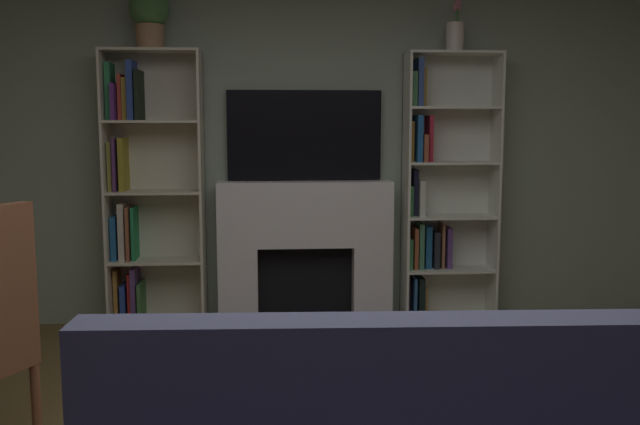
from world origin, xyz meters
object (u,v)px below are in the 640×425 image
at_px(bookshelf_right, 439,194).
at_px(vase_with_flowers, 455,34).
at_px(tv, 304,135).
at_px(bookshelf_left, 144,192).
at_px(fireplace, 305,249).
at_px(potted_plant, 149,15).

height_order(bookshelf_right, vase_with_flowers, vase_with_flowers).
xyz_separation_m(tv, bookshelf_left, (-1.15, -0.07, -0.40)).
xyz_separation_m(bookshelf_right, vase_with_flowers, (0.08, -0.06, 1.15)).
xyz_separation_m(fireplace, bookshelf_left, (-1.15, 0.02, 0.42)).
bearing_deg(fireplace, tv, 90.00).
bearing_deg(fireplace, bookshelf_left, 179.18).
height_order(tv, potted_plant, potted_plant).
xyz_separation_m(potted_plant, vase_with_flowers, (2.14, 0.00, -0.11)).
bearing_deg(tv, fireplace, -90.00).
height_order(bookshelf_right, potted_plant, potted_plant).
xyz_separation_m(fireplace, tv, (0.00, 0.09, 0.83)).
distance_m(bookshelf_right, vase_with_flowers, 1.16).
bearing_deg(bookshelf_left, tv, 3.56).
relative_size(bookshelf_right, vase_with_flowers, 5.26).
distance_m(fireplace, bookshelf_left, 1.23).
bearing_deg(tv, potted_plant, -173.58).
xyz_separation_m(bookshelf_left, bookshelf_right, (2.14, 0.01, -0.03)).
distance_m(fireplace, potted_plant, 1.97).
distance_m(bookshelf_left, vase_with_flowers, 2.49).
height_order(fireplace, tv, tv).
height_order(fireplace, vase_with_flowers, vase_with_flowers).
bearing_deg(potted_plant, vase_with_flowers, 0.04).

